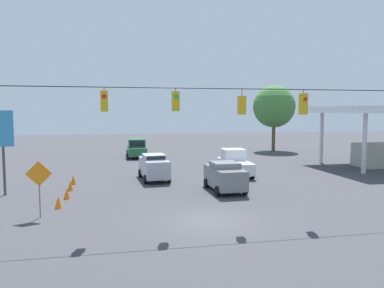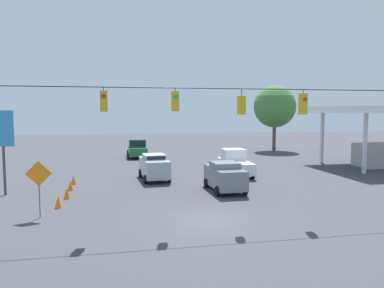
{
  "view_description": "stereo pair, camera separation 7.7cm",
  "coord_description": "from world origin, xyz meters",
  "px_view_note": "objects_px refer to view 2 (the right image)",
  "views": [
    {
      "loc": [
        4.38,
        17.03,
        5.28
      ],
      "look_at": [
        -0.58,
        -6.85,
        3.12
      ],
      "focal_mm": 35.0,
      "sensor_mm": 36.0,
      "label": 1
    },
    {
      "loc": [
        4.3,
        17.05,
        5.28
      ],
      "look_at": [
        -0.58,
        -6.85,
        3.12
      ],
      "focal_mm": 35.0,
      "sensor_mm": 36.0,
      "label": 2
    }
  ],
  "objects_px": {
    "traffic_cone_fourth": "(74,180)",
    "tree_horizon_left": "(275,107)",
    "sedan_silver_withflow_mid": "(154,166)",
    "pickup_truck_white_oncoming_far": "(235,163)",
    "traffic_cone_third": "(71,186)",
    "work_zone_sign": "(39,178)",
    "pickup_truck_green_withflow_deep": "(137,149)",
    "overhead_signal_span": "(210,127)",
    "sedan_grey_crossing_near": "(225,176)",
    "gas_station": "(381,123)",
    "traffic_cone_second": "(67,193)",
    "traffic_cone_nearest": "(58,202)"
  },
  "relations": [
    {
      "from": "traffic_cone_fourth",
      "to": "tree_horizon_left",
      "type": "relative_size",
      "value": 0.08
    },
    {
      "from": "sedan_silver_withflow_mid",
      "to": "pickup_truck_white_oncoming_far",
      "type": "bearing_deg",
      "value": -172.97
    },
    {
      "from": "sedan_silver_withflow_mid",
      "to": "traffic_cone_third",
      "type": "bearing_deg",
      "value": 25.58
    },
    {
      "from": "pickup_truck_white_oncoming_far",
      "to": "work_zone_sign",
      "type": "height_order",
      "value": "work_zone_sign"
    },
    {
      "from": "pickup_truck_green_withflow_deep",
      "to": "overhead_signal_span",
      "type": "bearing_deg",
      "value": 94.4
    },
    {
      "from": "sedan_grey_crossing_near",
      "to": "pickup_truck_green_withflow_deep",
      "type": "bearing_deg",
      "value": -76.75
    },
    {
      "from": "gas_station",
      "to": "traffic_cone_third",
      "type": "bearing_deg",
      "value": 11.12
    },
    {
      "from": "pickup_truck_white_oncoming_far",
      "to": "traffic_cone_second",
      "type": "xyz_separation_m",
      "value": [
        12.55,
        6.05,
        -0.64
      ]
    },
    {
      "from": "pickup_truck_white_oncoming_far",
      "to": "traffic_cone_fourth",
      "type": "distance_m",
      "value": 12.74
    },
    {
      "from": "traffic_cone_nearest",
      "to": "traffic_cone_third",
      "type": "relative_size",
      "value": 1.0
    },
    {
      "from": "sedan_silver_withflow_mid",
      "to": "traffic_cone_third",
      "type": "relative_size",
      "value": 6.67
    },
    {
      "from": "pickup_truck_green_withflow_deep",
      "to": "traffic_cone_nearest",
      "type": "height_order",
      "value": "pickup_truck_green_withflow_deep"
    },
    {
      "from": "tree_horizon_left",
      "to": "sedan_silver_withflow_mid",
      "type": "bearing_deg",
      "value": 45.23
    },
    {
      "from": "sedan_silver_withflow_mid",
      "to": "work_zone_sign",
      "type": "bearing_deg",
      "value": 53.94
    },
    {
      "from": "gas_station",
      "to": "tree_horizon_left",
      "type": "height_order",
      "value": "tree_horizon_left"
    },
    {
      "from": "traffic_cone_fourth",
      "to": "work_zone_sign",
      "type": "height_order",
      "value": "work_zone_sign"
    },
    {
      "from": "work_zone_sign",
      "to": "sedan_grey_crossing_near",
      "type": "bearing_deg",
      "value": -159.44
    },
    {
      "from": "traffic_cone_second",
      "to": "work_zone_sign",
      "type": "relative_size",
      "value": 0.23
    },
    {
      "from": "sedan_silver_withflow_mid",
      "to": "pickup_truck_white_oncoming_far",
      "type": "height_order",
      "value": "pickup_truck_white_oncoming_far"
    },
    {
      "from": "pickup_truck_white_oncoming_far",
      "to": "pickup_truck_green_withflow_deep",
      "type": "bearing_deg",
      "value": -62.27
    },
    {
      "from": "traffic_cone_nearest",
      "to": "pickup_truck_white_oncoming_far",
      "type": "bearing_deg",
      "value": -147.18
    },
    {
      "from": "traffic_cone_fourth",
      "to": "tree_horizon_left",
      "type": "bearing_deg",
      "value": -141.86
    },
    {
      "from": "work_zone_sign",
      "to": "traffic_cone_second",
      "type": "bearing_deg",
      "value": -101.88
    },
    {
      "from": "gas_station",
      "to": "traffic_cone_fourth",
      "type": "bearing_deg",
      "value": 6.76
    },
    {
      "from": "pickup_truck_green_withflow_deep",
      "to": "work_zone_sign",
      "type": "xyz_separation_m",
      "value": [
        6.13,
        23.64,
        1.01
      ]
    },
    {
      "from": "sedan_grey_crossing_near",
      "to": "traffic_cone_third",
      "type": "bearing_deg",
      "value": -12.61
    },
    {
      "from": "pickup_truck_green_withflow_deep",
      "to": "traffic_cone_second",
      "type": "distance_m",
      "value": 20.51
    },
    {
      "from": "sedan_silver_withflow_mid",
      "to": "gas_station",
      "type": "xyz_separation_m",
      "value": [
        -21.7,
        -2.61,
        3.12
      ]
    },
    {
      "from": "pickup_truck_white_oncoming_far",
      "to": "traffic_cone_nearest",
      "type": "distance_m",
      "value": 15.16
    },
    {
      "from": "pickup_truck_green_withflow_deep",
      "to": "traffic_cone_third",
      "type": "xyz_separation_m",
      "value": [
        5.38,
        17.37,
        -0.65
      ]
    },
    {
      "from": "overhead_signal_span",
      "to": "pickup_truck_white_oncoming_far",
      "type": "distance_m",
      "value": 13.71
    },
    {
      "from": "traffic_cone_fourth",
      "to": "traffic_cone_nearest",
      "type": "bearing_deg",
      "value": 89.22
    },
    {
      "from": "pickup_truck_green_withflow_deep",
      "to": "traffic_cone_third",
      "type": "distance_m",
      "value": 18.2
    },
    {
      "from": "overhead_signal_span",
      "to": "traffic_cone_third",
      "type": "bearing_deg",
      "value": -49.14
    },
    {
      "from": "traffic_cone_third",
      "to": "work_zone_sign",
      "type": "height_order",
      "value": "work_zone_sign"
    },
    {
      "from": "traffic_cone_second",
      "to": "traffic_cone_third",
      "type": "bearing_deg",
      "value": -88.6
    },
    {
      "from": "traffic_cone_second",
      "to": "traffic_cone_fourth",
      "type": "relative_size",
      "value": 1.0
    },
    {
      "from": "traffic_cone_fourth",
      "to": "pickup_truck_green_withflow_deep",
      "type": "bearing_deg",
      "value": -109.57
    },
    {
      "from": "traffic_cone_fourth",
      "to": "work_zone_sign",
      "type": "relative_size",
      "value": 0.23
    },
    {
      "from": "overhead_signal_span",
      "to": "pickup_truck_white_oncoming_far",
      "type": "xyz_separation_m",
      "value": [
        -5.23,
        -12.16,
        -3.56
      ]
    },
    {
      "from": "overhead_signal_span",
      "to": "gas_station",
      "type": "bearing_deg",
      "value": -145.38
    },
    {
      "from": "sedan_silver_withflow_mid",
      "to": "traffic_cone_fourth",
      "type": "bearing_deg",
      "value": 6.39
    },
    {
      "from": "traffic_cone_second",
      "to": "traffic_cone_third",
      "type": "distance_m",
      "value": 2.42
    },
    {
      "from": "traffic_cone_second",
      "to": "pickup_truck_green_withflow_deep",
      "type": "bearing_deg",
      "value": -105.05
    },
    {
      "from": "overhead_signal_span",
      "to": "traffic_cone_fourth",
      "type": "xyz_separation_m",
      "value": [
        7.41,
        -10.67,
        -4.2
      ]
    },
    {
      "from": "pickup_truck_green_withflow_deep",
      "to": "gas_station",
      "type": "bearing_deg",
      "value": 151.66
    },
    {
      "from": "traffic_cone_third",
      "to": "traffic_cone_fourth",
      "type": "height_order",
      "value": "same"
    },
    {
      "from": "sedan_grey_crossing_near",
      "to": "traffic_cone_fourth",
      "type": "xyz_separation_m",
      "value": [
        10.03,
        -4.38,
        -0.68
      ]
    },
    {
      "from": "overhead_signal_span",
      "to": "traffic_cone_third",
      "type": "relative_size",
      "value": 35.16
    },
    {
      "from": "pickup_truck_white_oncoming_far",
      "to": "traffic_cone_fourth",
      "type": "height_order",
      "value": "pickup_truck_white_oncoming_far"
    }
  ]
}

